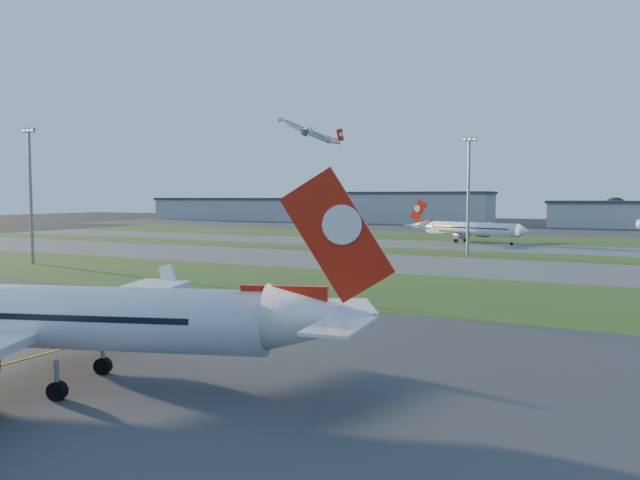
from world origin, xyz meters
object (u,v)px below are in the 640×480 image
Objects in this scene: airliner_parked at (32,318)px; airliner_taxiing at (470,229)px; light_mast_west at (30,186)px; light_mast_centre at (469,188)px.

airliner_parked is 144.94m from airliner_taxiing.
light_mast_west reaches higher than airliner_parked.
airliner_parked is 1.19× the size of airliner_taxiing.
airliner_parked is at bearing 109.64° from airliner_taxiing.
light_mast_centre reaches higher than airliner_parked.
light_mast_centre is at bearing 120.52° from airliner_taxiing.
airliner_parked is 1.58× the size of light_mast_west.
light_mast_centre is (3.79, 108.47, 10.21)m from airliner_parked.
airliner_taxiing is 38.88m from light_mast_centre.
airliner_taxiing is 111.74m from light_mast_west.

